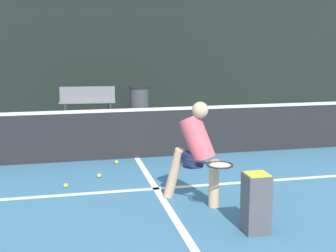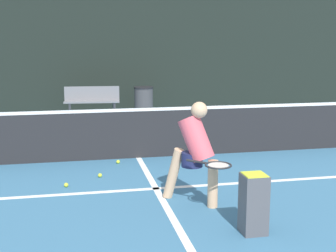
{
  "view_description": "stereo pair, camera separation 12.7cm",
  "coord_description": "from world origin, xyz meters",
  "views": [
    {
      "loc": [
        -1.3,
        -1.41,
        2.24
      ],
      "look_at": [
        0.19,
        5.2,
        0.95
      ],
      "focal_mm": 50.0,
      "sensor_mm": 36.0,
      "label": 1
    },
    {
      "loc": [
        -1.18,
        -1.44,
        2.24
      ],
      "look_at": [
        0.19,
        5.2,
        0.95
      ],
      "focal_mm": 50.0,
      "sensor_mm": 36.0,
      "label": 2
    }
  ],
  "objects": [
    {
      "name": "tennis_ball_scattered_3",
      "position": [
        -0.79,
        5.94,
        0.03
      ],
      "size": [
        0.07,
        0.07,
        0.07
      ],
      "primitive_type": "sphere",
      "color": "#D1E033",
      "rests_on": "ground"
    },
    {
      "name": "fence_back",
      "position": [
        0.0,
        13.12,
        1.78
      ],
      "size": [
        24.0,
        0.06,
        3.58
      ],
      "color": "black",
      "rests_on": "ground"
    },
    {
      "name": "tennis_ball_scattered_0",
      "position": [
        -1.32,
        5.54,
        0.03
      ],
      "size": [
        0.07,
        0.07,
        0.07
      ],
      "primitive_type": "sphere",
      "color": "#D1E033",
      "rests_on": "ground"
    },
    {
      "name": "tennis_ball_scattered_7",
      "position": [
        1.32,
        4.73,
        0.03
      ],
      "size": [
        0.07,
        0.07,
        0.07
      ],
      "primitive_type": "sphere",
      "color": "#D1E033",
      "rests_on": "ground"
    },
    {
      "name": "trash_bin",
      "position": [
        0.86,
        12.01,
        0.41
      ],
      "size": [
        0.57,
        0.57,
        0.82
      ],
      "color": "#3F3F42",
      "rests_on": "ground"
    },
    {
      "name": "tree_west",
      "position": [
        5.22,
        20.52,
        3.86
      ],
      "size": [
        3.08,
        3.08,
        5.42
      ],
      "color": "brown",
      "rests_on": "ground"
    },
    {
      "name": "net",
      "position": [
        0.0,
        7.06,
        0.51
      ],
      "size": [
        11.09,
        0.09,
        1.07
      ],
      "color": "slate",
      "rests_on": "ground"
    },
    {
      "name": "player_practicing",
      "position": [
        0.41,
        4.46,
        0.76
      ],
      "size": [
        0.83,
        1.14,
        1.41
      ],
      "rotation": [
        0.0,
        0.0,
        -0.77
      ],
      "color": "#DBAD84",
      "rests_on": "ground"
    },
    {
      "name": "parked_car",
      "position": [
        2.83,
        16.53,
        0.56
      ],
      "size": [
        1.62,
        3.9,
        1.34
      ],
      "color": "navy",
      "rests_on": "ground"
    },
    {
      "name": "courtside_bench",
      "position": [
        -0.64,
        11.94,
        0.47
      ],
      "size": [
        1.59,
        0.53,
        0.86
      ],
      "rotation": [
        0.0,
        0.0,
        -0.1
      ],
      "color": "slate",
      "rests_on": "ground"
    },
    {
      "name": "building_far",
      "position": [
        0.0,
        26.63,
        2.78
      ],
      "size": [
        36.0,
        2.4,
        5.57
      ],
      "primitive_type": "cube",
      "color": "gray",
      "rests_on": "ground"
    },
    {
      "name": "ball_hopper",
      "position": [
        0.82,
        3.38,
        0.37
      ],
      "size": [
        0.28,
        0.28,
        0.71
      ],
      "color": "#4C4C51",
      "rests_on": "ground"
    },
    {
      "name": "court_service_line",
      "position": [
        0.0,
        5.19,
        0.0
      ],
      "size": [
        8.25,
        0.1,
        0.01
      ],
      "primitive_type": "cube",
      "color": "white",
      "rests_on": "ground"
    },
    {
      "name": "tennis_ball_scattered_1",
      "position": [
        -0.42,
        6.72,
        0.03
      ],
      "size": [
        0.07,
        0.07,
        0.07
      ],
      "primitive_type": "sphere",
      "color": "#D1E033",
      "rests_on": "ground"
    },
    {
      "name": "court_center_mark",
      "position": [
        0.0,
        4.68,
        0.0
      ],
      "size": [
        0.1,
        4.76,
        0.01
      ],
      "primitive_type": "cube",
      "color": "white",
      "rests_on": "ground"
    }
  ]
}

